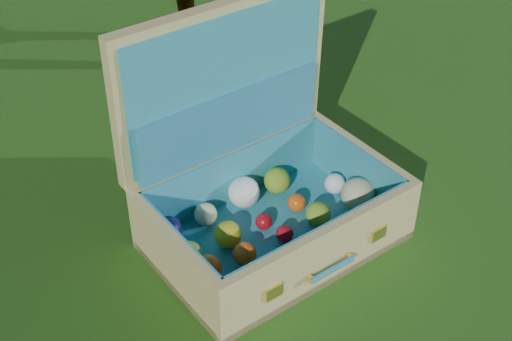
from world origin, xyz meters
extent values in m
plane|color=#215114|center=(0.00, 0.00, 0.00)|extent=(60.00, 60.00, 0.00)
sphere|color=teal|center=(-0.42, -0.14, 0.03)|extent=(0.06, 0.06, 0.06)
cube|color=#D5BF73|center=(-0.18, -0.01, 0.01)|extent=(0.62, 0.42, 0.02)
cube|color=#D5BF73|center=(-0.18, -0.21, 0.09)|extent=(0.62, 0.03, 0.18)
cube|color=#D5BF73|center=(-0.18, 0.18, 0.09)|extent=(0.62, 0.03, 0.18)
cube|color=#D5BF73|center=(-0.47, -0.02, 0.09)|extent=(0.03, 0.37, 0.18)
cube|color=#D5BF73|center=(0.12, -0.01, 0.09)|extent=(0.03, 0.37, 0.18)
cube|color=teal|center=(-0.18, -0.01, 0.03)|extent=(0.57, 0.37, 0.01)
cube|color=teal|center=(-0.18, -0.19, 0.10)|extent=(0.57, 0.01, 0.16)
cube|color=teal|center=(-0.18, 0.16, 0.10)|extent=(0.57, 0.01, 0.16)
cube|color=teal|center=(-0.46, -0.02, 0.10)|extent=(0.01, 0.37, 0.16)
cube|color=teal|center=(0.10, -0.01, 0.10)|extent=(0.01, 0.37, 0.16)
cube|color=#D5BF73|center=(-0.18, 0.20, 0.39)|extent=(0.62, 0.05, 0.41)
cube|color=teal|center=(-0.18, 0.18, 0.39)|extent=(0.57, 0.02, 0.37)
cube|color=teal|center=(-0.18, 0.18, 0.27)|extent=(0.55, 0.03, 0.17)
cube|color=#F2C659|center=(-0.34, -0.23, 0.09)|extent=(0.05, 0.01, 0.04)
cube|color=#F2C659|center=(-0.01, -0.22, 0.09)|extent=(0.05, 0.01, 0.04)
cylinder|color=teal|center=(-0.18, -0.24, 0.08)|extent=(0.13, 0.02, 0.01)
cube|color=#F2C659|center=(-0.24, -0.23, 0.08)|extent=(0.01, 0.02, 0.01)
cube|color=#F2C659|center=(-0.11, -0.23, 0.08)|extent=(0.01, 0.02, 0.01)
sphere|color=#93BB2D|center=(-0.41, -0.16, 0.06)|extent=(0.07, 0.07, 0.07)
sphere|color=gold|center=(-0.29, -0.15, 0.07)|extent=(0.08, 0.08, 0.08)
sphere|color=#0D1243|center=(-0.17, -0.15, 0.06)|extent=(0.06, 0.06, 0.06)
sphere|color=white|center=(-0.06, -0.15, 0.07)|extent=(0.09, 0.09, 0.09)
sphere|color=#93BB2D|center=(0.06, -0.13, 0.06)|extent=(0.07, 0.07, 0.07)
sphere|color=#FF5D15|center=(-0.41, -0.05, 0.06)|extent=(0.07, 0.07, 0.07)
sphere|color=#FF5D15|center=(-0.30, -0.06, 0.06)|extent=(0.06, 0.06, 0.06)
sphere|color=#B40E18|center=(-0.17, -0.05, 0.05)|extent=(0.05, 0.05, 0.05)
sphere|color=#93BB2D|center=(-0.06, -0.05, 0.06)|extent=(0.07, 0.07, 0.07)
sphere|color=beige|center=(0.07, -0.06, 0.07)|extent=(0.09, 0.09, 0.09)
sphere|color=#93BB2D|center=(-0.42, 0.02, 0.06)|extent=(0.07, 0.07, 0.07)
sphere|color=gold|center=(-0.30, 0.02, 0.06)|extent=(0.07, 0.07, 0.07)
sphere|color=#B40E18|center=(-0.19, 0.02, 0.05)|extent=(0.05, 0.05, 0.05)
sphere|color=#FF5D15|center=(-0.07, 0.03, 0.05)|extent=(0.05, 0.05, 0.05)
sphere|color=white|center=(0.06, 0.02, 0.06)|extent=(0.06, 0.06, 0.06)
sphere|color=#0D1243|center=(-0.41, 0.12, 0.06)|extent=(0.07, 0.07, 0.07)
sphere|color=beige|center=(-0.30, 0.12, 0.06)|extent=(0.06, 0.06, 0.06)
sphere|color=white|center=(-0.18, 0.13, 0.07)|extent=(0.09, 0.09, 0.09)
sphere|color=#93BB2D|center=(-0.07, 0.12, 0.07)|extent=(0.07, 0.07, 0.07)
camera|label=1|loc=(-1.02, -1.10, 1.29)|focal=50.00mm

